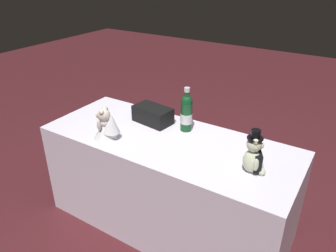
# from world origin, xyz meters

# --- Properties ---
(ground_plane) EXTENTS (12.00, 12.00, 0.00)m
(ground_plane) POSITION_xyz_m (0.00, 0.00, 0.00)
(ground_plane) COLOR #47191E
(reception_table) EXTENTS (1.80, 0.72, 0.76)m
(reception_table) POSITION_xyz_m (0.00, 0.00, 0.38)
(reception_table) COLOR white
(reception_table) RESTS_ON ground_plane
(teddy_bear_groom) EXTENTS (0.14, 0.13, 0.27)m
(teddy_bear_groom) POSITION_xyz_m (0.63, -0.07, 0.86)
(teddy_bear_groom) COLOR beige
(teddy_bear_groom) RESTS_ON reception_table
(teddy_bear_bride) EXTENTS (0.22, 0.19, 0.23)m
(teddy_bear_bride) POSITION_xyz_m (-0.36, -0.21, 0.85)
(teddy_bear_bride) COLOR white
(teddy_bear_bride) RESTS_ON reception_table
(champagne_bottle) EXTENTS (0.09, 0.09, 0.33)m
(champagne_bottle) POSITION_xyz_m (0.04, 0.18, 0.89)
(champagne_bottle) COLOR #124320
(champagne_bottle) RESTS_ON reception_table
(signing_pen) EXTENTS (0.12, 0.11, 0.01)m
(signing_pen) POSITION_xyz_m (-0.66, 0.12, 0.76)
(signing_pen) COLOR black
(signing_pen) RESTS_ON reception_table
(gift_case_black) EXTENTS (0.31, 0.20, 0.12)m
(gift_case_black) POSITION_xyz_m (-0.24, 0.16, 0.82)
(gift_case_black) COLOR black
(gift_case_black) RESTS_ON reception_table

